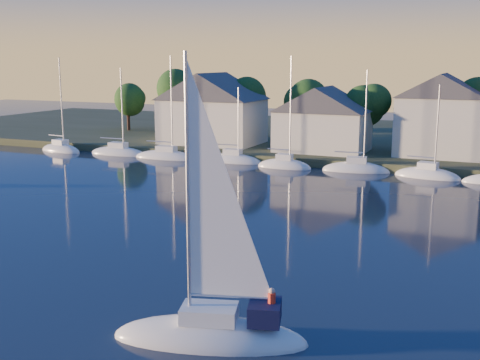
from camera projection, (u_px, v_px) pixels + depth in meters
The scene contains 8 objects.
shoreline_land at pixel (393, 143), 90.48m from camera, with size 160.00×50.00×2.00m, color #303A21.
wooden_dock at pixel (360, 168), 69.80m from camera, with size 120.00×3.00×1.00m, color brown.
clubhouse_west at pixel (212, 107), 82.63m from camera, with size 13.65×9.45×9.64m.
clubhouse_centre at pixel (323, 118), 75.64m from camera, with size 11.55×8.40×8.08m.
clubhouse_east at pixel (441, 114), 71.79m from camera, with size 10.50×8.40×9.80m.
tree_line at pixel (396, 101), 77.50m from camera, with size 93.40×5.40×8.90m.
moored_fleet at pixel (354, 172), 67.09m from camera, with size 87.50×2.40×12.05m.
hero_sailboat at pixel (213, 329), 26.83m from camera, with size 9.29×5.21×13.84m.
Camera 1 is at (14.58, -16.58, 12.38)m, focal length 45.00 mm.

